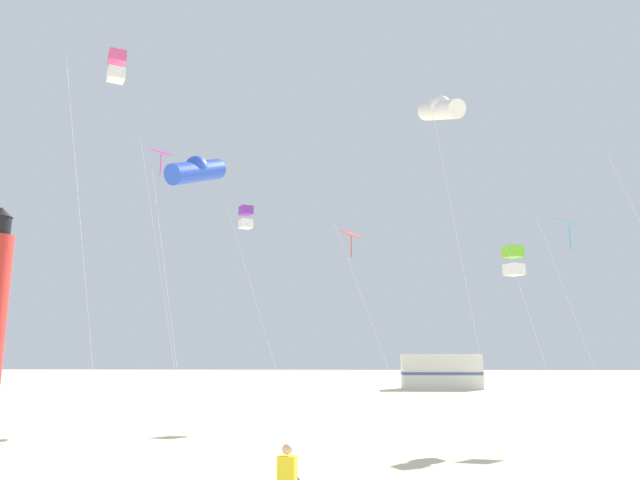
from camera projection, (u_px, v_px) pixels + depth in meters
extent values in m
cube|color=yellow|center=(287.00, 470.00, 11.12)|extent=(0.38, 0.28, 0.52)
sphere|color=#D8A87F|center=(287.00, 449.00, 11.19)|extent=(0.20, 0.20, 0.20)
cylinder|color=silver|center=(539.00, 344.00, 21.16)|extent=(1.92, 0.90, 6.35)
cube|color=#72D12D|center=(513.00, 252.00, 22.78)|extent=(0.82, 0.82, 0.44)
cube|color=white|center=(514.00, 270.00, 22.65)|extent=(0.82, 0.82, 0.44)
cylinder|color=silver|center=(370.00, 319.00, 27.96)|extent=(3.25, 1.71, 8.88)
cube|color=red|center=(351.00, 234.00, 30.42)|extent=(1.22, 1.22, 0.40)
cylinder|color=red|center=(351.00, 247.00, 30.30)|extent=(0.04, 0.04, 1.10)
cylinder|color=silver|center=(161.00, 277.00, 25.66)|extent=(2.09, 1.28, 12.19)
cube|color=#D826A5|center=(161.00, 152.00, 27.86)|extent=(1.22, 1.22, 0.40)
cylinder|color=#D826A5|center=(161.00, 165.00, 27.74)|extent=(0.04, 0.04, 1.10)
cylinder|color=silver|center=(81.00, 235.00, 19.71)|extent=(2.44, 0.57, 13.42)
cube|color=#E54C8C|center=(117.00, 58.00, 22.22)|extent=(0.82, 0.82, 0.44)
cube|color=white|center=(116.00, 75.00, 22.09)|extent=(0.82, 0.82, 0.44)
cylinder|color=silver|center=(576.00, 319.00, 23.46)|extent=(2.18, 0.89, 8.35)
cube|color=#1EB2D1|center=(569.00, 222.00, 25.29)|extent=(1.22, 1.22, 0.40)
cylinder|color=#1EB2D1|center=(570.00, 237.00, 25.17)|extent=(0.04, 0.04, 1.10)
cylinder|color=silver|center=(258.00, 310.00, 27.67)|extent=(2.90, 1.93, 9.65)
cube|color=purple|center=(246.00, 210.00, 30.11)|extent=(0.82, 0.82, 0.44)
cube|color=white|center=(246.00, 224.00, 29.98)|extent=(0.82, 0.82, 0.44)
cylinder|color=silver|center=(462.00, 263.00, 19.74)|extent=(1.84, 0.70, 11.64)
cylinder|color=white|center=(441.00, 110.00, 21.75)|extent=(1.53, 2.58, 1.48)
sphere|color=white|center=(441.00, 106.00, 21.78)|extent=(0.76, 0.76, 0.76)
cylinder|color=silver|center=(169.00, 301.00, 18.10)|extent=(1.82, 0.91, 8.83)
cylinder|color=blue|center=(196.00, 171.00, 19.80)|extent=(1.73, 2.55, 1.48)
sphere|color=blue|center=(196.00, 167.00, 19.82)|extent=(0.76, 0.76, 0.76)
cylinder|color=black|center=(0.00, 226.00, 56.98)|extent=(2.00, 2.00, 1.80)
cone|color=black|center=(1.00, 212.00, 57.24)|extent=(2.20, 2.20, 1.00)
cube|color=white|center=(441.00, 371.00, 48.49)|extent=(6.41, 2.32, 2.80)
cube|color=#4C608C|center=(441.00, 373.00, 48.46)|extent=(6.45, 2.36, 0.24)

